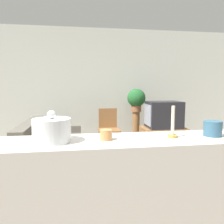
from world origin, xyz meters
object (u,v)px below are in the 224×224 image
Objects in this scene: couch at (51,150)px; television at (163,115)px; wooden_chair at (109,127)px; potted_plant at (136,99)px; decorative_bowl at (52,130)px.

couch is 2.31m from television.
couch is 1.87× the size of wooden_chair.
wooden_chair is at bearing 164.21° from television.
potted_plant is (0.67, 0.24, 0.58)m from wooden_chair.
couch is at bearing 97.78° from decorative_bowl.
decorative_bowl reaches higher than television.
television is 3.35m from decorative_bowl.
decorative_bowl is (-0.80, -3.06, 0.57)m from wooden_chair.
television is 1.34× the size of potted_plant.
wooden_chair is at bearing 75.39° from decorative_bowl.
potted_plant reaches higher than wooden_chair.
wooden_chair is 3.21m from decorative_bowl.
wooden_chair is 1.70× the size of potted_plant.
potted_plant reaches higher than television.
couch is at bearing -149.52° from potted_plant.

